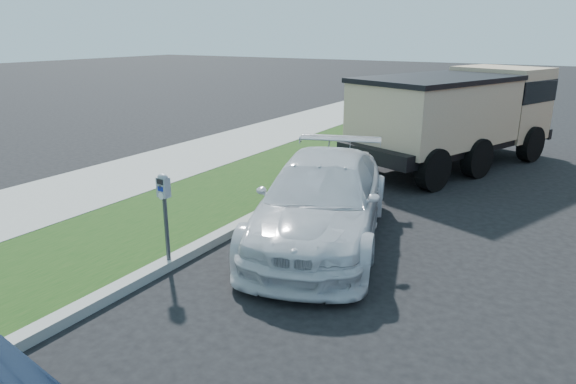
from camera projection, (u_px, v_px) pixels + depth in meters
The scene contains 5 objects.
ground at pixel (334, 288), 7.58m from camera, with size 120.00×120.00×0.00m, color black.
streetside at pixel (157, 192), 11.92m from camera, with size 6.12×50.00×0.15m.
parking_meter at pixel (164, 199), 7.88m from camera, with size 0.20×0.14×1.44m.
white_wagon at pixel (323, 199), 9.22m from camera, with size 2.10×5.17×1.50m, color silver.
dump_truck at pixel (460, 112), 14.32m from camera, with size 4.63×7.13×2.63m.
Camera 1 is at (2.90, -6.20, 3.62)m, focal length 32.00 mm.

